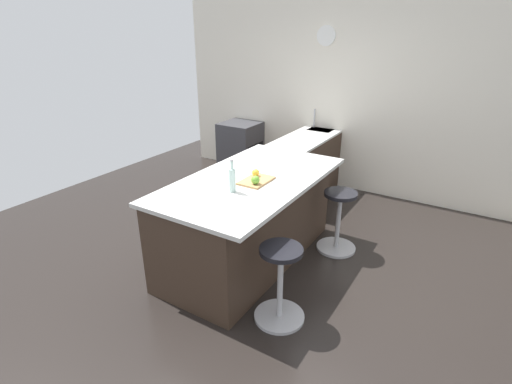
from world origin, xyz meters
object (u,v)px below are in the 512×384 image
stool_by_window (338,223)px  apple_green (255,180)px  cutting_board (256,181)px  oven_range (241,148)px  apple_yellow (256,173)px  stool_middle (280,286)px  water_bottle (232,179)px  kitchen_island (248,218)px

stool_by_window → apple_green: 1.21m
cutting_board → oven_range: bearing=-142.9°
cutting_board → apple_yellow: 0.11m
apple_green → stool_middle: bearing=47.6°
oven_range → cutting_board: 2.91m
stool_by_window → water_bottle: water_bottle is taller
kitchen_island → apple_green: (0.16, 0.19, 0.53)m
apple_green → stool_by_window: bearing=145.9°
oven_range → stool_by_window: 2.81m
water_bottle → apple_yellow: bearing=-179.2°
stool_by_window → oven_range: bearing=-123.5°
kitchen_island → stool_middle: kitchen_island is taller
kitchen_island → apple_yellow: (-0.02, 0.08, 0.52)m
water_bottle → stool_middle: bearing=66.8°
cutting_board → apple_green: (0.10, 0.05, 0.05)m
stool_by_window → cutting_board: 1.14m
stool_by_window → apple_yellow: size_ratio=9.61×
kitchen_island → stool_by_window: 1.02m
stool_middle → apple_green: (-0.52, -0.57, 0.68)m
oven_range → apple_yellow: 2.81m
kitchen_island → apple_green: bearing=49.8°
oven_range → stool_by_window: size_ratio=1.23×
apple_yellow → apple_green: size_ratio=0.87×
kitchen_island → stool_by_window: (-0.68, 0.75, -0.15)m
apple_yellow → cutting_board: bearing=35.9°
oven_range → apple_yellow: apple_yellow is taller
cutting_board → apple_yellow: bearing=-144.1°
stool_middle → cutting_board: (-0.62, -0.62, 0.62)m
stool_by_window → water_bottle: (1.06, -0.67, 0.74)m
cutting_board → apple_green: bearing=27.2°
water_bottle → oven_range: bearing=-147.4°
stool_middle → apple_yellow: size_ratio=9.61×
kitchen_island → stool_middle: bearing=48.2°
stool_middle → cutting_board: 1.07m
kitchen_island → apple_yellow: apple_yellow is taller
oven_range → stool_middle: 3.73m
oven_range → apple_green: bearing=36.7°
stool_by_window → apple_green: apple_green is taller
oven_range → apple_yellow: size_ratio=11.86×
apple_green → water_bottle: (0.23, -0.11, 0.06)m
stool_middle → cutting_board: cutting_board is taller
stool_by_window → apple_green: (0.84, -0.57, 0.68)m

